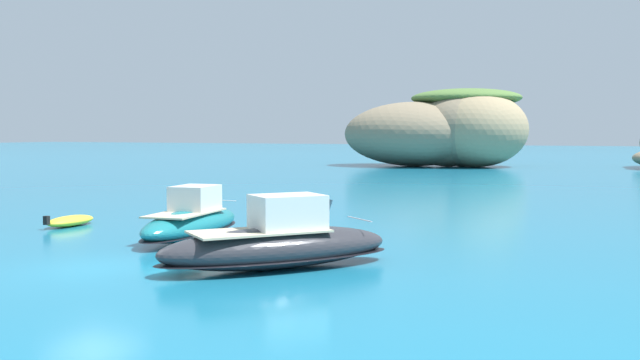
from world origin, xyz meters
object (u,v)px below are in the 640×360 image
object	(u,v)px
motorboat_charcoal	(278,244)
islet_large	(450,130)
dinghy_tender	(70,221)
motorboat_teal	(192,221)

from	to	relation	value
motorboat_charcoal	islet_large	bearing A→B (deg)	99.93
dinghy_tender	islet_large	bearing A→B (deg)	88.68
islet_large	dinghy_tender	xyz separation A→B (m)	(-1.35, -58.74, -3.96)
motorboat_charcoal	motorboat_teal	size ratio (longest dim) A/B	1.02
motorboat_charcoal	motorboat_teal	world-z (taller)	motorboat_charcoal
motorboat_teal	dinghy_tender	xyz separation A→B (m)	(-6.82, 0.94, -0.44)
motorboat_charcoal	motorboat_teal	bearing A→B (deg)	145.77
motorboat_charcoal	dinghy_tender	size ratio (longest dim) A/B	2.48
motorboat_teal	dinghy_tender	distance (m)	6.90
islet_large	motorboat_teal	xyz separation A→B (m)	(5.47, -59.68, -3.53)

